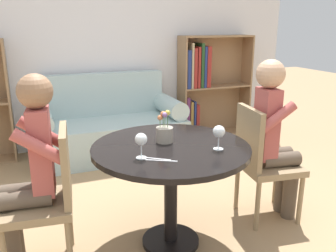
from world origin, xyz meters
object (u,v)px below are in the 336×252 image
Objects in this scene: bookshelf_right at (204,85)px; person_right at (274,136)px; chair_left at (48,194)px; couch at (109,128)px; person_left at (30,171)px; flower_vase at (164,132)px; chair_right at (262,159)px; wine_glass_right at (219,132)px; wine_glass_left at (141,140)px.

person_right is (-0.51, -2.14, -0.02)m from bookshelf_right.
person_right is (1.65, -0.01, 0.18)m from chair_left.
person_left reaches higher than couch.
bookshelf_right reaches higher than flower_vase.
flower_vase is at bearing 96.44° from chair_right.
chair_right is at bearing 96.30° from person_left.
chair_left is at bearing -178.21° from flower_vase.
chair_left is at bearing 167.04° from wine_glass_right.
bookshelf_right is at bearing 141.22° from chair_left.
couch is 1.37× the size of person_left.
wine_glass_left is (-1.11, -0.19, 0.16)m from person_right.
wine_glass_left is at bearing 75.76° from chair_left.
wine_glass_right is at bearing -83.08° from couch.
person_right reaches higher than chair_left.
person_right reaches higher than chair_right.
flower_vase is at bearing -90.31° from couch.
couch is 2.17m from wine_glass_right.
bookshelf_right is 1.49× the size of chair_right.
couch is 2.09m from person_right.
wine_glass_left is 0.50m from wine_glass_right.
flower_vase is at bearing 98.45° from chair_left.
chair_left is 0.73× the size of person_left.
person_left reaches higher than wine_glass_left.
bookshelf_right is 3.03m from chair_left.
chair_left is at bearing 97.94° from chair_right.
chair_right is 0.85m from flower_vase.
person_right is 0.89m from flower_vase.
wine_glass_right is at bearing 83.85° from person_left.
bookshelf_right is 3.08m from person_left.
chair_left reaches higher than wine_glass_left.
bookshelf_right is 8.65× the size of wine_glass_left.
couch is at bearing 83.21° from wine_glass_left.
flower_vase is (-0.01, -1.83, 0.48)m from couch.
chair_left is 1.00× the size of chair_right.
couch is 2.01m from chair_right.
bookshelf_right is at bearing -5.70° from person_right.
flower_vase is at bearing 44.25° from wine_glass_left.
wine_glass_right is (1.12, -0.26, 0.18)m from person_left.
bookshelf_right is 2.52m from flower_vase.
couch is 1.45m from bookshelf_right.
chair_right is at bearing -67.07° from couch.
person_left reaches higher than chair_left.
chair_right is 5.82× the size of wine_glass_left.
person_right is at bearing -103.40° from bookshelf_right.
wine_glass_left is (-1.62, -2.33, 0.15)m from bookshelf_right.
person_right is at bearing -95.24° from chair_right.
chair_left is 1.56m from chair_right.
couch is at bearing 161.32° from person_left.
bookshelf_right reaches higher than person_right.
wine_glass_left is at bearing -135.75° from flower_vase.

